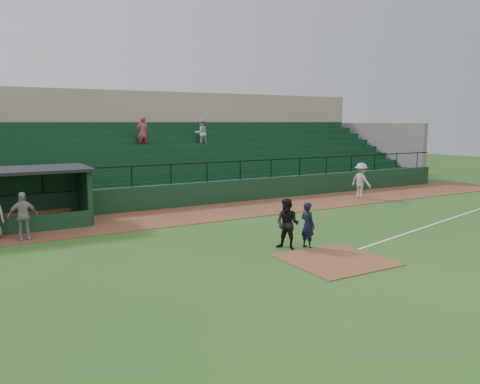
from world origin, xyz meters
TOP-DOWN VIEW (x-y plane):
  - ground at (0.00, 0.00)m, footprint 90.00×90.00m
  - warning_track at (0.00, 8.00)m, footprint 40.00×4.00m
  - home_plate_dirt at (0.00, -1.00)m, footprint 3.00×3.00m
  - foul_line at (8.00, 1.20)m, footprint 17.49×4.44m
  - stadium_structure at (-0.00, 16.46)m, footprint 38.00×13.08m
  - batter_at_plate at (0.17, 0.63)m, footprint 1.02×0.68m
  - umpire at (-0.52, 0.85)m, footprint 1.00×1.06m
  - runner at (9.33, 7.59)m, footprint 0.86×1.35m
  - dugout_player_a at (-8.19, 6.67)m, footprint 1.04×0.46m

SIDE VIEW (x-z plane):
  - ground at x=0.00m, z-range 0.00..0.00m
  - foul_line at x=8.00m, z-range 0.00..0.01m
  - warning_track at x=0.00m, z-range 0.00..0.03m
  - home_plate_dirt at x=0.00m, z-range 0.00..0.03m
  - batter_at_plate at x=0.17m, z-range 0.00..1.60m
  - umpire at x=-0.52m, z-range 0.00..1.74m
  - dugout_player_a at x=-8.19m, z-range 0.03..1.78m
  - runner at x=9.33m, z-range 0.03..2.02m
  - stadium_structure at x=0.00m, z-range -0.90..5.50m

